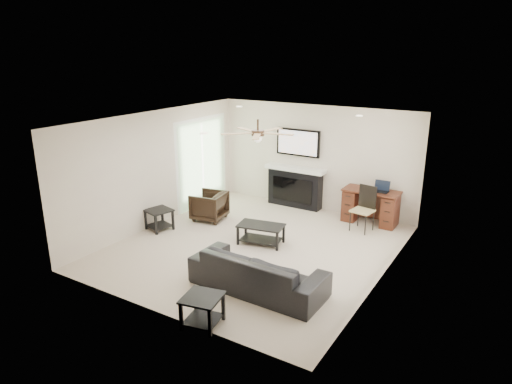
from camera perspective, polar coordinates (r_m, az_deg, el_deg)
room_shell at (r=8.48m, az=1.22°, el=3.50°), size 5.50×5.54×2.52m
sofa at (r=7.41m, az=0.24°, el=-9.92°), size 2.23×0.91×0.65m
armchair at (r=10.40m, az=-5.88°, el=-1.74°), size 0.82×0.80×0.65m
coffee_table at (r=9.13m, az=0.61°, el=-5.29°), size 0.98×0.66×0.40m
end_table_near at (r=6.65m, az=-6.70°, el=-14.54°), size 0.61×0.61×0.45m
end_table_left at (r=10.03m, az=-12.01°, el=-3.39°), size 0.61×0.61×0.45m
fireplace_unit at (r=11.09m, az=4.91°, el=2.91°), size 1.52×0.34×1.91m
desk at (r=10.45m, az=14.11°, el=-1.78°), size 1.22×0.56×0.76m
desk_chair at (r=9.92m, az=13.18°, el=-2.11°), size 0.48×0.50×0.97m
laptop at (r=10.23m, az=15.34°, el=0.62°), size 0.33×0.24×0.23m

